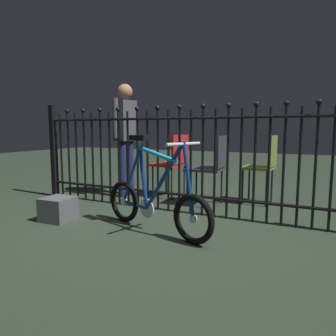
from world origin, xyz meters
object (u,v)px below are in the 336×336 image
chair_red (174,160)px  chair_charcoal (212,164)px  bicycle (155,201)px  display_crate (58,209)px  person_visitor (125,131)px  chair_olive (264,163)px

chair_red → chair_charcoal: bearing=-19.6°
bicycle → chair_charcoal: (0.14, 1.16, 0.23)m
display_crate → person_visitor: bearing=92.7°
chair_charcoal → person_visitor: 1.31m
chair_olive → chair_charcoal: size_ratio=1.00×
bicycle → display_crate: bearing=-172.2°
display_crate → bicycle: bearing=7.8°
chair_olive → chair_red: 1.18m
bicycle → chair_red: bearing=109.0°
bicycle → person_visitor: person_visitor is taller
chair_charcoal → chair_red: (-0.62, 0.22, 0.00)m
chair_olive → person_visitor: person_visitor is taller
chair_olive → chair_charcoal: chair_olive is taller
person_visitor → display_crate: person_visitor is taller
chair_red → person_visitor: bearing=-161.4°
chair_red → bicycle: bearing=-71.0°
chair_olive → chair_red: (-1.17, -0.16, -0.00)m
chair_olive → display_crate: (-1.74, -1.68, -0.40)m
chair_charcoal → display_crate: size_ratio=2.94×
person_visitor → chair_olive: bearing=11.5°
chair_red → chair_olive: bearing=7.6°
bicycle → person_visitor: 1.72m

